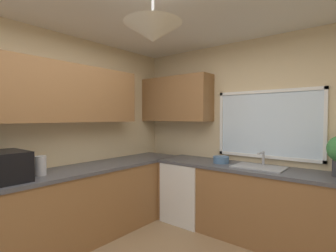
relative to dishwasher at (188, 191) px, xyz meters
name	(u,v)px	position (x,y,z in m)	size (l,w,h in m)	color
room_shell	(155,94)	(0.44, -1.22, 1.31)	(3.66, 4.10, 2.62)	beige
counter_run_left	(57,211)	(-0.66, -1.65, 0.02)	(0.65, 3.71, 0.89)	olive
counter_run_back	(258,204)	(1.01, 0.03, 0.02)	(2.75, 0.65, 0.89)	olive
dishwasher	(188,191)	(0.00, 0.00, 0.00)	(0.60, 0.60, 0.85)	white
microwave	(4,166)	(-0.66, -2.17, 0.61)	(0.48, 0.36, 0.29)	black
kettle	(41,166)	(-0.64, -1.84, 0.57)	(0.11, 0.11, 0.21)	#B7B7BC
sink_assembly	(259,167)	(1.02, 0.04, 0.48)	(0.59, 0.40, 0.19)	#9EA0A5
bowl	(221,160)	(0.51, 0.03, 0.51)	(0.21, 0.21, 0.09)	#4C7099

